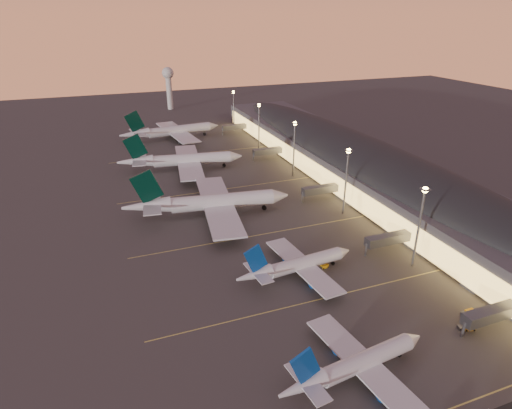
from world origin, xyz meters
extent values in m
plane|color=#3E3B39|center=(0.00, 0.00, 0.00)|extent=(700.00, 700.00, 0.00)
cylinder|color=silver|center=(-1.56, -31.04, 3.48)|extent=(23.14, 6.61, 3.89)
cone|color=silver|center=(11.61, -29.45, 3.48)|extent=(4.13, 4.30, 3.89)
cone|color=silver|center=(-18.01, -33.04, 3.97)|extent=(10.71, 5.10, 3.89)
cube|color=silver|center=(-2.65, -31.18, 2.80)|extent=(10.52, 33.31, 0.43)
cylinder|color=#0D4294|center=(-2.79, -23.94, 1.49)|extent=(5.47, 3.52, 2.92)
cylinder|color=#0D4294|center=(-1.05, -38.24, 1.49)|extent=(5.47, 3.52, 2.92)
cube|color=#0D4294|center=(-17.50, -32.98, 9.01)|extent=(7.14, 1.44, 8.44)
cube|color=silver|center=(-16.77, -32.89, 4.55)|extent=(5.08, 12.15, 0.27)
cylinder|color=black|center=(7.97, -29.89, 0.77)|extent=(0.35, 0.35, 1.54)
cylinder|color=black|center=(7.97, -29.89, 0.54)|extent=(1.16, 0.81, 1.09)
cylinder|color=black|center=(-3.71, -28.56, 0.77)|extent=(0.35, 0.35, 1.54)
cylinder|color=black|center=(-3.71, -28.56, 0.54)|extent=(1.16, 0.81, 1.09)
cylinder|color=black|center=(-3.06, -33.97, 0.77)|extent=(0.35, 0.35, 1.54)
cylinder|color=black|center=(-3.06, -33.97, 0.54)|extent=(1.16, 0.81, 1.09)
cylinder|color=silver|center=(3.71, 8.09, 3.56)|extent=(23.66, 6.19, 3.98)
cone|color=silver|center=(17.23, 9.39, 3.56)|extent=(4.13, 4.32, 3.98)
cone|color=silver|center=(-13.19, 6.48, 4.06)|extent=(10.89, 4.97, 3.98)
cube|color=silver|center=(2.58, 7.99, 2.87)|extent=(9.95, 34.03, 0.44)
cylinder|color=#0D4294|center=(2.63, 15.40, 1.52)|extent=(5.54, 3.48, 2.99)
cylinder|color=#0D4294|center=(4.04, 0.71, 1.52)|extent=(5.54, 3.48, 2.99)
cube|color=#0D4294|center=(-12.66, 6.53, 9.22)|extent=(7.32, 1.29, 8.64)
cube|color=silver|center=(-11.91, 6.60, 4.66)|extent=(4.90, 12.38, 0.28)
cylinder|color=black|center=(13.49, 9.03, 0.79)|extent=(0.35, 0.35, 1.57)
cylinder|color=black|center=(13.49, 9.03, 0.56)|extent=(1.18, 0.80, 1.11)
cylinder|color=black|center=(1.57, 10.69, 0.79)|extent=(0.35, 0.35, 1.57)
cylinder|color=black|center=(1.57, 10.69, 0.56)|extent=(1.18, 0.80, 1.11)
cylinder|color=black|center=(2.10, 5.14, 0.79)|extent=(0.35, 0.35, 1.57)
cylinder|color=black|center=(2.10, 5.14, 0.56)|extent=(1.18, 0.80, 1.11)
cylinder|color=silver|center=(-7.34, 56.08, 5.28)|extent=(39.22, 11.06, 5.86)
cone|color=silver|center=(14.97, 53.03, 5.28)|extent=(6.99, 6.66, 5.86)
cone|color=silver|center=(-35.22, 59.89, 6.01)|extent=(18.15, 8.18, 5.86)
cube|color=silver|center=(-9.20, 56.33, 4.25)|extent=(18.83, 57.69, 0.65)
cylinder|color=#54565A|center=(-6.27, 68.52, 2.27)|extent=(9.27, 5.54, 4.40)
cylinder|color=#54565A|center=(-9.65, 43.81, 2.27)|extent=(9.27, 5.54, 4.40)
cube|color=black|center=(-34.36, 59.77, 13.58)|extent=(11.58, 2.44, 13.01)
cube|color=silver|center=(-33.12, 59.60, 6.89)|extent=(8.96, 21.07, 0.41)
cylinder|color=black|center=(8.80, 53.87, 1.17)|extent=(0.53, 0.53, 2.35)
cylinder|color=black|center=(8.80, 53.87, 0.82)|extent=(1.77, 1.24, 1.64)
cylinder|color=black|center=(-9.88, 60.57, 1.17)|extent=(0.53, 0.53, 2.35)
cylinder|color=black|center=(-9.88, 60.57, 0.82)|extent=(1.77, 1.24, 1.64)
cylinder|color=black|center=(-10.99, 52.44, 1.17)|extent=(0.53, 0.53, 2.35)
cylinder|color=black|center=(-10.99, 52.44, 0.82)|extent=(1.77, 1.24, 1.64)
cylinder|color=silver|center=(-6.46, 111.03, 5.06)|extent=(37.64, 11.06, 5.63)
cone|color=silver|center=(14.91, 107.84, 5.06)|extent=(6.77, 6.45, 5.63)
cone|color=silver|center=(-33.18, 115.01, 5.77)|extent=(17.45, 8.05, 5.63)
cube|color=silver|center=(-8.25, 111.30, 4.08)|extent=(18.71, 55.40, 0.62)
cylinder|color=#54565A|center=(-5.29, 122.96, 2.18)|extent=(8.93, 5.41, 4.22)
cylinder|color=#54565A|center=(-8.82, 99.28, 2.18)|extent=(8.93, 5.41, 4.22)
cube|color=black|center=(-32.35, 114.89, 13.04)|extent=(11.10, 2.47, 12.49)
cube|color=silver|center=(-31.16, 114.71, 6.61)|extent=(8.83, 20.26, 0.39)
cylinder|color=black|center=(9.00, 108.72, 1.13)|extent=(0.51, 0.51, 2.25)
cylinder|color=black|center=(9.00, 108.72, 0.79)|extent=(1.70, 1.21, 1.58)
cylinder|color=black|center=(-8.85, 115.37, 1.13)|extent=(0.51, 0.51, 2.25)
cylinder|color=black|center=(-8.85, 115.37, 0.79)|extent=(1.70, 1.21, 1.58)
cylinder|color=black|center=(-10.01, 107.58, 1.13)|extent=(0.51, 0.51, 2.25)
cylinder|color=black|center=(-10.01, 107.58, 0.79)|extent=(1.70, 1.21, 1.58)
cylinder|color=silver|center=(-0.64, 169.98, 5.15)|extent=(38.26, 9.99, 5.72)
cone|color=silver|center=(21.20, 172.48, 5.15)|extent=(6.72, 6.38, 5.72)
cone|color=silver|center=(-27.94, 166.86, 5.87)|extent=(17.64, 7.63, 5.72)
cube|color=silver|center=(-2.46, 169.78, 4.15)|extent=(17.20, 56.22, 0.63)
cylinder|color=#54565A|center=(-2.63, 182.01, 2.22)|extent=(8.98, 5.24, 4.29)
cylinder|color=#54565A|center=(0.13, 157.82, 2.22)|extent=(8.98, 5.24, 4.29)
cube|color=black|center=(-27.09, 166.96, 13.26)|extent=(11.32, 2.14, 12.70)
cube|color=silver|center=(-25.88, 167.10, 6.73)|extent=(8.33, 20.49, 0.40)
cylinder|color=black|center=(15.15, 171.79, 1.14)|extent=(0.51, 0.51, 2.29)
cylinder|color=black|center=(15.15, 171.79, 0.80)|extent=(1.71, 1.18, 1.60)
cylinder|color=black|center=(-4.13, 173.62, 1.14)|extent=(0.51, 0.51, 2.29)
cylinder|color=black|center=(-4.13, 173.62, 0.80)|extent=(1.71, 1.18, 1.60)
cylinder|color=black|center=(-3.22, 165.66, 1.14)|extent=(0.51, 0.51, 2.29)
cylinder|color=black|center=(-3.22, 165.66, 0.80)|extent=(1.71, 1.18, 1.60)
cube|color=#49494E|center=(62.00, 72.50, 6.00)|extent=(40.00, 255.00, 12.00)
ellipsoid|color=#212426|center=(62.00, 72.50, 12.00)|extent=(39.00, 253.00, 10.92)
cube|color=#F4C15D|center=(41.80, 72.50, 5.00)|extent=(0.40, 244.80, 8.00)
cube|color=#54565A|center=(34.00, -30.00, 4.50)|extent=(16.00, 3.20, 3.00)
cylinder|color=slate|center=(26.00, -30.00, 2.20)|extent=(0.70, 0.70, 4.40)
cube|color=#54565A|center=(34.00, 10.00, 4.50)|extent=(16.00, 3.20, 3.00)
cylinder|color=slate|center=(26.00, 10.00, 2.20)|extent=(0.70, 0.70, 4.40)
cube|color=#54565A|center=(34.00, 55.00, 4.50)|extent=(16.00, 3.20, 3.00)
cylinder|color=slate|center=(26.00, 55.00, 2.20)|extent=(0.70, 0.70, 4.40)
cube|color=#54565A|center=(34.00, 112.00, 4.50)|extent=(16.00, 3.20, 3.00)
cylinder|color=slate|center=(26.00, 112.00, 2.20)|extent=(0.70, 0.70, 4.40)
cube|color=#54565A|center=(34.00, 168.00, 4.50)|extent=(16.00, 3.20, 3.00)
cylinder|color=slate|center=(26.00, 168.00, 2.20)|extent=(0.70, 0.70, 4.40)
cylinder|color=slate|center=(36.00, 0.00, 12.50)|extent=(0.70, 0.70, 25.00)
cube|color=slate|center=(36.00, 0.00, 25.20)|extent=(2.20, 2.20, 0.50)
sphere|color=#EABC4D|center=(36.00, 0.00, 25.00)|extent=(1.80, 1.80, 1.80)
cylinder|color=slate|center=(36.00, 40.00, 12.50)|extent=(0.70, 0.70, 25.00)
cube|color=slate|center=(36.00, 40.00, 25.20)|extent=(2.20, 2.20, 0.50)
sphere|color=#EABC4D|center=(36.00, 40.00, 25.00)|extent=(1.80, 1.80, 1.80)
cylinder|color=slate|center=(36.00, 85.00, 12.50)|extent=(0.70, 0.70, 25.00)
cube|color=slate|center=(36.00, 85.00, 25.20)|extent=(2.20, 2.20, 0.50)
sphere|color=#EABC4D|center=(36.00, 85.00, 25.00)|extent=(1.80, 1.80, 1.80)
cylinder|color=slate|center=(36.00, 130.00, 12.50)|extent=(0.70, 0.70, 25.00)
cube|color=slate|center=(36.00, 130.00, 25.20)|extent=(2.20, 2.20, 0.50)
sphere|color=#EABC4D|center=(36.00, 130.00, 25.00)|extent=(1.80, 1.80, 1.80)
cylinder|color=slate|center=(36.00, 175.00, 12.50)|extent=(0.70, 0.70, 25.00)
cube|color=slate|center=(36.00, 175.00, 25.20)|extent=(2.20, 2.20, 0.50)
sphere|color=#EABC4D|center=(36.00, 175.00, 25.00)|extent=(1.80, 1.80, 1.80)
cylinder|color=silver|center=(10.00, 260.00, 13.00)|extent=(4.40, 4.40, 26.00)
sphere|color=silver|center=(10.00, 260.00, 28.00)|extent=(9.00, 9.00, 9.00)
cube|color=#D8C659|center=(0.00, -5.00, 0.01)|extent=(90.00, 0.36, 0.00)
cube|color=#D8C659|center=(0.00, 35.00, 0.01)|extent=(90.00, 0.36, 0.00)
cube|color=#D8C659|center=(0.00, 80.00, 0.01)|extent=(90.00, 0.36, 0.00)
cube|color=#D8C659|center=(0.00, 135.00, 0.01)|extent=(90.00, 0.36, 0.00)
cube|color=orange|center=(29.74, -28.39, 0.60)|extent=(2.98, 2.33, 1.20)
cube|color=#54565A|center=(27.87, -27.81, 0.44)|extent=(1.87, 1.80, 0.87)
cylinder|color=black|center=(30.92, -27.90, 0.24)|extent=(0.52, 0.33, 0.48)
cylinder|color=black|center=(30.44, -29.46, 0.24)|extent=(0.52, 0.33, 0.48)
cylinder|color=black|center=(29.05, -27.32, 0.24)|extent=(0.52, 0.33, 0.48)
cylinder|color=black|center=(28.57, -28.88, 0.24)|extent=(0.52, 0.33, 0.48)
cube|color=orange|center=(34.54, -24.01, 0.55)|extent=(2.43, 1.53, 1.11)
cube|color=#54565A|center=(32.73, -23.99, 0.40)|extent=(1.42, 1.32, 0.81)
cylinder|color=black|center=(35.46, -23.26, 0.22)|extent=(0.45, 0.19, 0.44)
cylinder|color=black|center=(35.44, -24.77, 0.22)|extent=(0.45, 0.19, 0.44)
cylinder|color=black|center=(33.64, -23.24, 0.22)|extent=(0.45, 0.19, 0.44)
cylinder|color=black|center=(33.63, -24.75, 0.22)|extent=(0.45, 0.19, 0.44)
cube|color=orange|center=(10.30, 8.59, 0.55)|extent=(2.64, 1.94, 1.09)
cube|color=#54565A|center=(8.55, 8.23, 0.40)|extent=(1.62, 1.55, 0.79)
cylinder|color=black|center=(11.03, 9.50, 0.22)|extent=(0.46, 0.26, 0.44)
cylinder|color=black|center=(11.33, 8.05, 0.22)|extent=(0.46, 0.26, 0.44)
cylinder|color=black|center=(9.28, 9.14, 0.22)|extent=(0.46, 0.26, 0.44)
cylinder|color=black|center=(9.58, 7.68, 0.22)|extent=(0.46, 0.26, 0.44)
camera|label=1|loc=(-48.19, -87.35, 70.41)|focal=30.00mm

